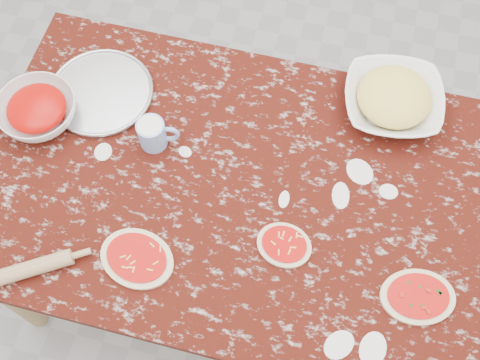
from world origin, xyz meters
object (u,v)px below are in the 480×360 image
object	(u,v)px
pizza_tray	(101,93)
cheese_bowl	(392,101)
flour_mug	(153,134)
sauce_bowl	(38,111)
worktable	(240,198)
rolling_pin	(32,268)

from	to	relation	value
pizza_tray	cheese_bowl	world-z (taller)	cheese_bowl
flour_mug	sauce_bowl	bearing A→B (deg)	-179.32
sauce_bowl	flour_mug	world-z (taller)	flour_mug
cheese_bowl	flour_mug	bearing A→B (deg)	-155.95
pizza_tray	sauce_bowl	distance (m)	0.21
sauce_bowl	cheese_bowl	world-z (taller)	sauce_bowl
worktable	flour_mug	distance (m)	0.34
pizza_tray	cheese_bowl	xyz separation A→B (m)	(0.92, 0.18, 0.03)
pizza_tray	cheese_bowl	size ratio (longest dim) A/B	1.07
sauce_bowl	flour_mug	size ratio (longest dim) A/B	1.94
flour_mug	pizza_tray	bearing A→B (deg)	150.38
flour_mug	worktable	bearing A→B (deg)	-16.23
sauce_bowl	pizza_tray	bearing A→B (deg)	40.56
cheese_bowl	flour_mug	size ratio (longest dim) A/B	2.42
cheese_bowl	worktable	bearing A→B (deg)	-135.17
worktable	sauce_bowl	xyz separation A→B (m)	(-0.68, 0.08, 0.12)
pizza_tray	flour_mug	distance (m)	0.26
worktable	sauce_bowl	size ratio (longest dim) A/B	6.42
worktable	flour_mug	world-z (taller)	flour_mug
flour_mug	rolling_pin	xyz separation A→B (m)	(-0.20, -0.48, -0.03)
pizza_tray	flour_mug	size ratio (longest dim) A/B	2.58
worktable	cheese_bowl	world-z (taller)	cheese_bowl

